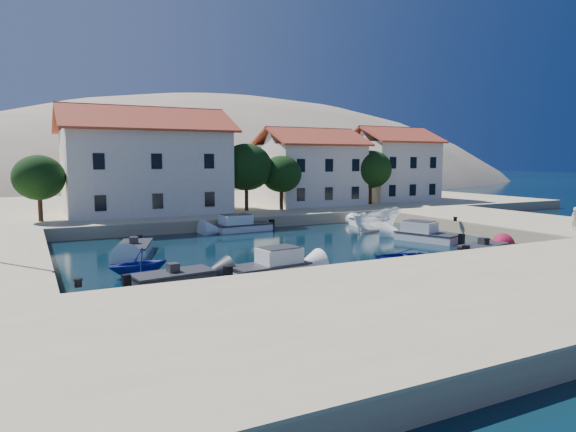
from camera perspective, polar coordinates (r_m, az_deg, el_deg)
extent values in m
plane|color=black|center=(26.49, 10.78, -6.77)|extent=(400.00, 400.00, 0.00)
cube|color=tan|center=(22.09, 20.48, -8.36)|extent=(52.00, 12.00, 1.00)
cube|color=tan|center=(47.70, 22.99, -0.74)|extent=(11.00, 20.00, 1.00)
cube|color=tan|center=(61.26, -9.95, 1.13)|extent=(80.00, 36.00, 1.00)
ellipsoid|color=#9B8769|center=(133.02, -24.08, -5.48)|extent=(198.00, 126.00, 72.00)
ellipsoid|color=#9B8769|center=(161.71, -8.22, -4.77)|extent=(220.00, 176.00, 99.00)
cube|color=beige|center=(49.35, -15.52, 4.71)|extent=(14.00, 9.00, 7.50)
pyramid|color=#9C3723|center=(49.47, -15.69, 10.33)|extent=(14.70, 9.45, 2.20)
cube|color=beige|center=(56.70, 2.45, 4.61)|extent=(10.00, 8.00, 6.50)
pyramid|color=#9C3723|center=(56.73, 2.47, 8.80)|extent=(10.50, 8.40, 1.80)
cube|color=beige|center=(64.25, 11.39, 4.91)|extent=(9.00, 8.00, 7.00)
pyramid|color=#9C3723|center=(64.30, 11.48, 8.83)|extent=(9.45, 8.40, 1.80)
cylinder|color=#382314|center=(45.49, -25.82, 1.03)|extent=(0.36, 0.36, 2.50)
ellipsoid|color=black|center=(45.36, -25.96, 3.86)|extent=(4.00, 4.00, 3.60)
cylinder|color=#382314|center=(49.70, -4.63, 2.33)|extent=(0.36, 0.36, 3.00)
ellipsoid|color=black|center=(49.58, -4.66, 5.44)|extent=(5.00, 5.00, 4.50)
cylinder|color=#382314|center=(50.70, -0.75, 2.14)|extent=(0.36, 0.36, 2.50)
ellipsoid|color=black|center=(50.59, -0.76, 4.69)|extent=(4.00, 4.00, 3.60)
cylinder|color=#382314|center=(57.52, 9.13, 2.69)|extent=(0.36, 0.36, 2.75)
ellipsoid|color=black|center=(57.42, 9.18, 5.15)|extent=(4.60, 4.60, 4.14)
cylinder|color=black|center=(21.73, -22.29, -6.92)|extent=(0.36, 0.36, 0.30)
cylinder|color=black|center=(32.27, 21.25, -2.66)|extent=(0.36, 0.36, 0.30)
cylinder|color=black|center=(43.36, 18.09, -0.34)|extent=(0.36, 0.36, 0.30)
cube|color=#2D2C31|center=(25.17, -12.62, -6.92)|extent=(3.94, 2.20, 0.90)
cube|color=#2D2C31|center=(25.09, -12.64, -6.18)|extent=(4.03, 2.25, 0.10)
cube|color=#2D2C31|center=(25.05, -12.65, -5.69)|extent=(0.57, 0.57, 0.50)
cube|color=white|center=(26.41, -2.01, -6.14)|extent=(4.22, 2.24, 0.90)
cube|color=#2D2C31|center=(26.34, -2.01, -5.44)|extent=(4.32, 2.29, 0.10)
cube|color=white|center=(26.26, -2.01, -4.65)|extent=(2.31, 1.73, 0.90)
imported|color=navy|center=(30.56, 13.86, -5.09)|extent=(5.13, 4.33, 0.91)
cube|color=maroon|center=(34.60, 20.83, -3.57)|extent=(3.87, 2.49, 0.90)
cube|color=#2D2C31|center=(34.55, 20.85, -3.03)|extent=(3.96, 2.54, 0.10)
cube|color=#2D2C31|center=(34.52, 20.87, -2.67)|extent=(0.61, 0.61, 0.50)
cube|color=white|center=(38.74, 15.16, -2.35)|extent=(3.19, 4.73, 0.90)
cube|color=#2D2C31|center=(38.70, 15.17, -1.87)|extent=(3.26, 4.84, 0.10)
cube|color=white|center=(38.65, 15.19, -1.33)|extent=(2.22, 2.70, 0.90)
imported|color=white|center=(43.27, 9.84, -1.67)|extent=(5.52, 2.91, 2.03)
cube|color=white|center=(46.18, 8.34, -0.83)|extent=(2.08, 3.34, 0.90)
cube|color=#2D2C31|center=(46.14, 8.34, -0.42)|extent=(2.12, 3.42, 0.10)
cube|color=#2D2C31|center=(46.11, 8.35, -0.15)|extent=(0.59, 0.59, 0.50)
imported|color=navy|center=(27.60, -16.27, -6.38)|extent=(3.30, 2.94, 1.58)
cube|color=white|center=(34.11, -16.72, -3.56)|extent=(3.12, 4.63, 0.90)
cube|color=#2D2C31|center=(34.05, -16.74, -3.02)|extent=(3.19, 4.74, 0.10)
cube|color=#2D2C31|center=(34.02, -16.75, -2.65)|extent=(0.63, 0.63, 0.50)
cube|color=white|center=(42.80, -5.02, -1.35)|extent=(4.78, 2.37, 0.90)
cube|color=#2D2C31|center=(42.75, -5.03, -0.91)|extent=(4.89, 2.41, 0.10)
cube|color=white|center=(42.71, -5.03, -0.42)|extent=(2.59, 1.88, 0.90)
imported|color=white|center=(41.14, 29.22, -0.26)|extent=(0.60, 0.41, 1.61)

